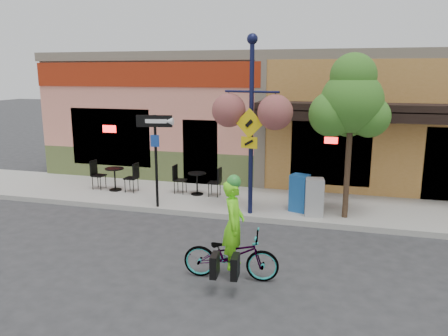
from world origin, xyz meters
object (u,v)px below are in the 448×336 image
lamp_post (251,127)px  bicycle (231,255)px  one_way_sign (156,162)px  cyclist_rider (234,237)px  building (304,113)px  newspaper_box_blue (299,193)px  newspaper_box_grey (314,197)px  street_tree (349,137)px

lamp_post → bicycle: bearing=-72.5°
lamp_post → one_way_sign: (-2.61, -0.12, -1.03)m
cyclist_rider → building: bearing=-6.9°
newspaper_box_blue → newspaper_box_grey: size_ratio=1.01×
building → newspaper_box_grey: size_ratio=18.37×
one_way_sign → bicycle: bearing=-58.3°
bicycle → cyclist_rider: 0.36m
newspaper_box_blue → newspaper_box_grey: (0.41, -0.28, -0.01)m
lamp_post → street_tree: bearing=18.8°
building → lamp_post: bearing=-96.3°
bicycle → building: bearing=-7.2°
newspaper_box_blue → building: bearing=111.5°
one_way_sign → newspaper_box_blue: one_way_sign is taller
newspaper_box_grey → building: bearing=89.7°
bicycle → one_way_sign: 4.61m
street_tree → bicycle: bearing=-118.4°
bicycle → one_way_sign: one_way_sign is taller
bicycle → one_way_sign: bearing=36.3°
cyclist_rider → one_way_sign: 4.58m
bicycle → lamp_post: (-0.37, 3.51, 1.99)m
building → bicycle: 10.39m
newspaper_box_grey → one_way_sign: bearing=176.7°
lamp_post → cyclist_rider: bearing=-71.7°
building → one_way_sign: bearing=-116.1°
bicycle → one_way_sign: (-2.98, 3.38, 0.96)m
bicycle → lamp_post: lamp_post is taller
newspaper_box_grey → lamp_post: bearing=-179.8°
street_tree → newspaper_box_grey: bearing=-174.7°
one_way_sign → newspaper_box_grey: bearing=-4.8°
bicycle → one_way_sign: size_ratio=0.70×
building → bicycle: (-0.37, -10.23, -1.78)m
lamp_post → newspaper_box_grey: lamp_post is taller
cyclist_rider → one_way_sign: one_way_sign is taller
newspaper_box_blue → street_tree: 2.01m
cyclist_rider → street_tree: street_tree is taller
street_tree → cyclist_rider: bearing=-117.8°
one_way_sign → lamp_post: bearing=-7.0°
cyclist_rider → one_way_sign: size_ratio=0.65×
cyclist_rider → newspaper_box_grey: 3.95m
building → lamp_post: lamp_post is taller
lamp_post → newspaper_box_blue: 2.25m
newspaper_box_blue → newspaper_box_grey: bearing=-17.6°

